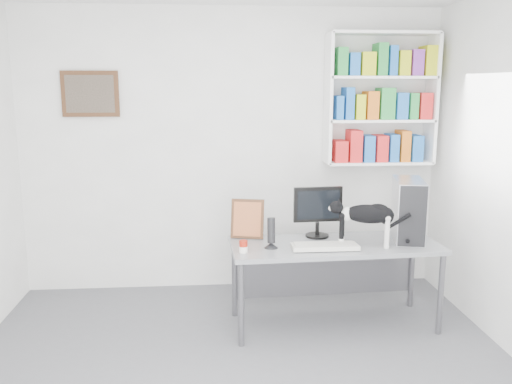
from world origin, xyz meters
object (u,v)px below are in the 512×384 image
keyboard (325,246)px  bookshelf (381,99)px  pc_tower (408,209)px  monitor (318,211)px  soup_can (243,247)px  speaker (271,232)px  desk (334,284)px  leaning_print (247,218)px  cat (366,224)px

keyboard → bookshelf: bearing=54.9°
keyboard → pc_tower: (0.75, 0.23, 0.23)m
monitor → soup_can: monitor is taller
bookshelf → monitor: 1.33m
speaker → pc_tower: bearing=8.3°
desk → soup_can: bearing=-169.0°
keyboard → speaker: speaker is taller
leaning_print → cat: bearing=-5.5°
desk → leaning_print: size_ratio=4.95×
keyboard → cat: cat is taller
speaker → soup_can: (-0.23, -0.10, -0.08)m
soup_can → speaker: bearing=24.0°
monitor → speaker: 0.52m
bookshelf → keyboard: size_ratio=2.37×
cat → bookshelf: bearing=85.3°
bookshelf → leaning_print: bookshelf is taller
monitor → pc_tower: pc_tower is taller
desk → cat: (0.23, -0.09, 0.53)m
keyboard → soup_can: size_ratio=5.48×
bookshelf → pc_tower: size_ratio=2.46×
desk → cat: cat is taller
desk → pc_tower: size_ratio=3.37×
pc_tower → soup_can: pc_tower is taller
speaker → keyboard: bearing=-7.8°
monitor → speaker: monitor is taller
leaning_print → soup_can: 0.43m
speaker → leaning_print: 0.35m
bookshelf → soup_can: 2.03m
bookshelf → soup_can: bearing=-142.6°
speaker → cat: cat is taller
soup_can → pc_tower: bearing=11.1°
bookshelf → monitor: bookshelf is taller
desk → monitor: bearing=114.8°
keyboard → soup_can: 0.65m
monitor → cat: (0.34, -0.30, -0.04)m
soup_can → cat: size_ratio=0.17×
bookshelf → leaning_print: bearing=-154.1°
bookshelf → speaker: (-1.13, -0.94, -1.01)m
leaning_print → keyboard: bearing=-18.7°
bookshelf → cat: bearing=-111.4°
desk → monitor: monitor is taller
pc_tower → cat: size_ratio=0.87×
monitor → leaning_print: 0.60m
monitor → pc_tower: 0.75m
keyboard → cat: bearing=9.1°
monitor → leaning_print: size_ratio=1.29×
leaning_print → pc_tower: bearing=7.3°
bookshelf → cat: bookshelf is taller
desk → leaning_print: bearing=159.7°
speaker → soup_can: bearing=-156.0°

